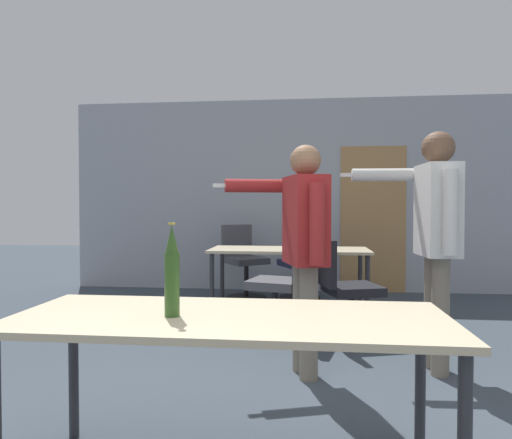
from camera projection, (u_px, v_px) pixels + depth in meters
The scene contains 10 objects.
back_wall at pixel (296, 196), 6.56m from camera, with size 6.46×0.12×2.73m.
conference_table_near at pixel (230, 331), 1.96m from camera, with size 1.86×0.73×0.73m.
conference_table_far at pixel (289, 255), 5.11m from camera, with size 1.76×0.74×0.73m.
person_far_watching at pixel (303, 237), 3.22m from camera, with size 0.85×0.59×1.63m.
person_center_tall at pixel (435, 226), 3.29m from camera, with size 0.80×0.60×1.74m.
office_chair_near_pushed at pixel (282, 288), 4.32m from camera, with size 0.62×0.56×0.93m.
office_chair_side_rolled at pixel (303, 266), 5.87m from camera, with size 0.64×0.67×0.92m.
office_chair_far_right at pixel (345, 292), 4.14m from camera, with size 0.62×0.58×0.91m.
office_chair_mid_tucked at pixel (243, 263), 6.01m from camera, with size 0.67×0.69×0.96m.
beer_bottle at pixel (172, 272), 1.93m from camera, with size 0.06×0.06×0.40m.
Camera 1 is at (0.14, -1.50, 1.20)m, focal length 32.00 mm.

